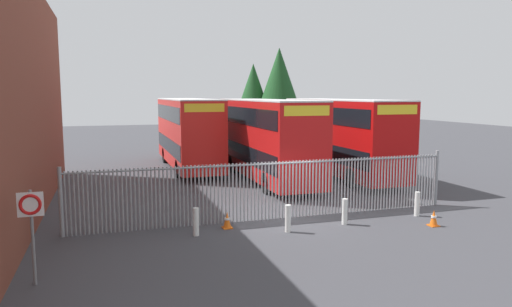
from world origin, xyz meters
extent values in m
plane|color=#3D3D42|center=(0.00, 8.00, 0.00)|extent=(100.00, 100.00, 0.00)
cylinder|color=gray|center=(-8.04, 0.00, 1.10)|extent=(0.06, 0.06, 2.20)
cylinder|color=gray|center=(-7.90, 0.00, 1.10)|extent=(0.06, 0.06, 2.20)
cylinder|color=gray|center=(-7.76, 0.00, 1.10)|extent=(0.06, 0.06, 2.20)
cylinder|color=gray|center=(-7.62, 0.00, 1.10)|extent=(0.06, 0.06, 2.20)
cylinder|color=gray|center=(-7.48, 0.00, 1.10)|extent=(0.06, 0.06, 2.20)
cylinder|color=gray|center=(-7.34, 0.00, 1.10)|extent=(0.06, 0.06, 2.20)
cylinder|color=gray|center=(-7.20, 0.00, 1.10)|extent=(0.06, 0.06, 2.20)
cylinder|color=gray|center=(-7.06, 0.00, 1.10)|extent=(0.06, 0.06, 2.20)
cylinder|color=gray|center=(-6.92, 0.00, 1.10)|extent=(0.06, 0.06, 2.20)
cylinder|color=gray|center=(-6.78, 0.00, 1.10)|extent=(0.06, 0.06, 2.20)
cylinder|color=gray|center=(-6.64, 0.00, 1.10)|extent=(0.06, 0.06, 2.20)
cylinder|color=gray|center=(-6.50, 0.00, 1.10)|extent=(0.06, 0.06, 2.20)
cylinder|color=gray|center=(-6.36, 0.00, 1.10)|extent=(0.06, 0.06, 2.20)
cylinder|color=gray|center=(-6.22, 0.00, 1.10)|extent=(0.06, 0.06, 2.20)
cylinder|color=gray|center=(-6.08, 0.00, 1.10)|extent=(0.06, 0.06, 2.20)
cylinder|color=gray|center=(-5.94, 0.00, 1.10)|extent=(0.06, 0.06, 2.20)
cylinder|color=gray|center=(-5.80, 0.00, 1.10)|extent=(0.06, 0.06, 2.20)
cylinder|color=gray|center=(-5.66, 0.00, 1.10)|extent=(0.06, 0.06, 2.20)
cylinder|color=gray|center=(-5.52, 0.00, 1.10)|extent=(0.06, 0.06, 2.20)
cylinder|color=gray|center=(-5.38, 0.00, 1.10)|extent=(0.06, 0.06, 2.20)
cylinder|color=gray|center=(-5.24, 0.00, 1.10)|extent=(0.06, 0.06, 2.20)
cylinder|color=gray|center=(-5.10, 0.00, 1.10)|extent=(0.06, 0.06, 2.20)
cylinder|color=gray|center=(-4.96, 0.00, 1.10)|extent=(0.06, 0.06, 2.20)
cylinder|color=gray|center=(-4.83, 0.00, 1.10)|extent=(0.06, 0.06, 2.20)
cylinder|color=gray|center=(-4.69, 0.00, 1.10)|extent=(0.06, 0.06, 2.20)
cylinder|color=gray|center=(-4.55, 0.00, 1.10)|extent=(0.06, 0.06, 2.20)
cylinder|color=gray|center=(-4.41, 0.00, 1.10)|extent=(0.06, 0.06, 2.20)
cylinder|color=gray|center=(-4.27, 0.00, 1.10)|extent=(0.06, 0.06, 2.20)
cylinder|color=gray|center=(-4.13, 0.00, 1.10)|extent=(0.06, 0.06, 2.20)
cylinder|color=gray|center=(-3.99, 0.00, 1.10)|extent=(0.06, 0.06, 2.20)
cylinder|color=gray|center=(-3.85, 0.00, 1.10)|extent=(0.06, 0.06, 2.20)
cylinder|color=gray|center=(-3.71, 0.00, 1.10)|extent=(0.06, 0.06, 2.20)
cylinder|color=gray|center=(-3.57, 0.00, 1.10)|extent=(0.06, 0.06, 2.20)
cylinder|color=gray|center=(-3.43, 0.00, 1.10)|extent=(0.06, 0.06, 2.20)
cylinder|color=gray|center=(-3.29, 0.00, 1.10)|extent=(0.06, 0.06, 2.20)
cylinder|color=gray|center=(-3.15, 0.00, 1.10)|extent=(0.06, 0.06, 2.20)
cylinder|color=gray|center=(-3.01, 0.00, 1.10)|extent=(0.06, 0.06, 2.20)
cylinder|color=gray|center=(-2.87, 0.00, 1.10)|extent=(0.06, 0.06, 2.20)
cylinder|color=gray|center=(-2.73, 0.00, 1.10)|extent=(0.06, 0.06, 2.20)
cylinder|color=gray|center=(-2.59, 0.00, 1.10)|extent=(0.06, 0.06, 2.20)
cylinder|color=gray|center=(-2.45, 0.00, 1.10)|extent=(0.06, 0.06, 2.20)
cylinder|color=gray|center=(-2.31, 0.00, 1.10)|extent=(0.06, 0.06, 2.20)
cylinder|color=gray|center=(-2.17, 0.00, 1.10)|extent=(0.06, 0.06, 2.20)
cylinder|color=gray|center=(-2.03, 0.00, 1.10)|extent=(0.06, 0.06, 2.20)
cylinder|color=gray|center=(-1.89, 0.00, 1.10)|extent=(0.06, 0.06, 2.20)
cylinder|color=gray|center=(-1.75, 0.00, 1.10)|extent=(0.06, 0.06, 2.20)
cylinder|color=gray|center=(-1.61, 0.00, 1.10)|extent=(0.06, 0.06, 2.20)
cylinder|color=gray|center=(-1.47, 0.00, 1.10)|extent=(0.06, 0.06, 2.20)
cylinder|color=gray|center=(-1.33, 0.00, 1.10)|extent=(0.06, 0.06, 2.20)
cylinder|color=gray|center=(-1.19, 0.00, 1.10)|extent=(0.06, 0.06, 2.20)
cylinder|color=gray|center=(-1.06, 0.00, 1.10)|extent=(0.06, 0.06, 2.20)
cylinder|color=gray|center=(-0.92, 0.00, 1.10)|extent=(0.06, 0.06, 2.20)
cylinder|color=gray|center=(-0.78, 0.00, 1.10)|extent=(0.06, 0.06, 2.20)
cylinder|color=gray|center=(-0.64, 0.00, 1.10)|extent=(0.06, 0.06, 2.20)
cylinder|color=gray|center=(-0.50, 0.00, 1.10)|extent=(0.06, 0.06, 2.20)
cylinder|color=gray|center=(-0.36, 0.00, 1.10)|extent=(0.06, 0.06, 2.20)
cylinder|color=gray|center=(-0.22, 0.00, 1.10)|extent=(0.06, 0.06, 2.20)
cylinder|color=gray|center=(-0.08, 0.00, 1.10)|extent=(0.06, 0.06, 2.20)
cylinder|color=gray|center=(0.06, 0.00, 1.10)|extent=(0.06, 0.06, 2.20)
cylinder|color=gray|center=(0.20, 0.00, 1.10)|extent=(0.06, 0.06, 2.20)
cylinder|color=gray|center=(0.34, 0.00, 1.10)|extent=(0.06, 0.06, 2.20)
cylinder|color=gray|center=(0.48, 0.00, 1.10)|extent=(0.06, 0.06, 2.20)
cylinder|color=gray|center=(0.62, 0.00, 1.10)|extent=(0.06, 0.06, 2.20)
cylinder|color=gray|center=(0.76, 0.00, 1.10)|extent=(0.06, 0.06, 2.20)
cylinder|color=gray|center=(0.90, 0.00, 1.10)|extent=(0.06, 0.06, 2.20)
cylinder|color=gray|center=(1.04, 0.00, 1.10)|extent=(0.06, 0.06, 2.20)
cylinder|color=gray|center=(1.18, 0.00, 1.10)|extent=(0.06, 0.06, 2.20)
cylinder|color=gray|center=(1.32, 0.00, 1.10)|extent=(0.06, 0.06, 2.20)
cylinder|color=gray|center=(1.46, 0.00, 1.10)|extent=(0.06, 0.06, 2.20)
cylinder|color=gray|center=(1.60, 0.00, 1.10)|extent=(0.06, 0.06, 2.20)
cylinder|color=gray|center=(1.74, 0.00, 1.10)|extent=(0.06, 0.06, 2.20)
cylinder|color=gray|center=(1.88, 0.00, 1.10)|extent=(0.06, 0.06, 2.20)
cylinder|color=gray|center=(2.02, 0.00, 1.10)|extent=(0.06, 0.06, 2.20)
cylinder|color=gray|center=(2.16, 0.00, 1.10)|extent=(0.06, 0.06, 2.20)
cylinder|color=gray|center=(2.30, 0.00, 1.10)|extent=(0.06, 0.06, 2.20)
cylinder|color=gray|center=(2.44, 0.00, 1.10)|extent=(0.06, 0.06, 2.20)
cylinder|color=gray|center=(2.57, 0.00, 1.10)|extent=(0.06, 0.06, 2.20)
cylinder|color=gray|center=(2.71, 0.00, 1.10)|extent=(0.06, 0.06, 2.20)
cylinder|color=gray|center=(2.85, 0.00, 1.10)|extent=(0.06, 0.06, 2.20)
cylinder|color=gray|center=(2.99, 0.00, 1.10)|extent=(0.06, 0.06, 2.20)
cylinder|color=gray|center=(3.13, 0.00, 1.10)|extent=(0.06, 0.06, 2.20)
cylinder|color=gray|center=(3.27, 0.00, 1.10)|extent=(0.06, 0.06, 2.20)
cylinder|color=gray|center=(3.41, 0.00, 1.10)|extent=(0.06, 0.06, 2.20)
cylinder|color=gray|center=(3.55, 0.00, 1.10)|extent=(0.06, 0.06, 2.20)
cylinder|color=gray|center=(3.69, 0.00, 1.10)|extent=(0.06, 0.06, 2.20)
cylinder|color=gray|center=(3.83, 0.00, 1.10)|extent=(0.06, 0.06, 2.20)
cylinder|color=gray|center=(3.97, 0.00, 1.10)|extent=(0.06, 0.06, 2.20)
cylinder|color=gray|center=(4.11, 0.00, 1.10)|extent=(0.06, 0.06, 2.20)
cylinder|color=gray|center=(4.25, 0.00, 1.10)|extent=(0.06, 0.06, 2.20)
cylinder|color=gray|center=(4.39, 0.00, 1.10)|extent=(0.06, 0.06, 2.20)
cylinder|color=gray|center=(4.53, 0.00, 1.10)|extent=(0.06, 0.06, 2.20)
cylinder|color=gray|center=(4.67, 0.00, 1.10)|extent=(0.06, 0.06, 2.20)
cylinder|color=gray|center=(4.81, 0.00, 1.10)|extent=(0.06, 0.06, 2.20)
cylinder|color=gray|center=(4.95, 0.00, 1.10)|extent=(0.06, 0.06, 2.20)
cylinder|color=gray|center=(5.09, 0.00, 1.10)|extent=(0.06, 0.06, 2.20)
cylinder|color=gray|center=(5.23, 0.00, 1.10)|extent=(0.06, 0.06, 2.20)
cylinder|color=gray|center=(5.37, 0.00, 1.10)|extent=(0.06, 0.06, 2.20)
cylinder|color=gray|center=(5.51, 0.00, 1.10)|extent=(0.06, 0.06, 2.20)
cylinder|color=gray|center=(5.65, 0.00, 1.10)|extent=(0.06, 0.06, 2.20)
cylinder|color=gray|center=(5.79, 0.00, 1.10)|extent=(0.06, 0.06, 2.20)
cylinder|color=gray|center=(5.93, 0.00, 1.10)|extent=(0.06, 0.06, 2.20)
cylinder|color=gray|center=(6.07, 0.00, 1.10)|extent=(0.06, 0.06, 2.20)
cylinder|color=gray|center=(6.20, 0.00, 1.10)|extent=(0.06, 0.06, 2.20)
cylinder|color=gray|center=(6.34, 0.00, 1.10)|extent=(0.06, 0.06, 2.20)
cylinder|color=gray|center=(6.48, 0.00, 1.10)|extent=(0.06, 0.06, 2.20)
cylinder|color=gray|center=(6.62, 0.00, 1.10)|extent=(0.06, 0.06, 2.20)
cylinder|color=gray|center=(6.76, 0.00, 1.10)|extent=(0.06, 0.06, 2.20)
cylinder|color=gray|center=(-0.64, 0.00, 2.12)|extent=(14.80, 0.07, 0.07)
cylinder|color=gray|center=(-8.04, 0.00, 1.18)|extent=(0.14, 0.14, 2.35)
cylinder|color=gray|center=(6.76, 0.00, 1.18)|extent=(0.14, 0.14, 2.35)
cube|color=#B70C0C|center=(6.30, 7.69, 2.35)|extent=(2.50, 10.80, 4.00)
cube|color=black|center=(6.30, 7.69, 1.55)|extent=(2.54, 10.37, 0.90)
cube|color=black|center=(6.30, 7.69, 3.55)|extent=(2.54, 10.37, 0.90)
cube|color=yellow|center=(6.30, 2.34, 4.00)|extent=(2.12, 0.12, 0.44)
cube|color=silver|center=(6.30, 7.69, 4.38)|extent=(2.50, 10.80, 0.08)
cylinder|color=black|center=(5.20, 4.34, 0.52)|extent=(0.30, 1.04, 1.04)
cylinder|color=black|center=(7.40, 4.34, 0.52)|extent=(0.30, 1.04, 1.04)
cylinder|color=black|center=(5.20, 10.66, 0.52)|extent=(0.30, 1.04, 1.04)
cylinder|color=black|center=(7.40, 10.66, 0.52)|extent=(0.30, 1.04, 1.04)
cube|color=red|center=(1.75, 7.65, 2.35)|extent=(2.50, 10.80, 4.00)
cube|color=black|center=(1.75, 7.65, 1.55)|extent=(2.54, 10.37, 0.90)
cube|color=black|center=(1.75, 7.65, 3.55)|extent=(2.54, 10.37, 0.90)
cube|color=yellow|center=(1.75, 2.30, 4.00)|extent=(2.12, 0.12, 0.44)
cube|color=silver|center=(1.75, 7.65, 4.38)|extent=(2.50, 10.80, 0.08)
cylinder|color=black|center=(0.65, 4.30, 0.52)|extent=(0.30, 1.04, 1.04)
cylinder|color=black|center=(2.85, 4.30, 0.52)|extent=(0.30, 1.04, 1.04)
cylinder|color=black|center=(0.65, 10.62, 0.52)|extent=(0.30, 1.04, 1.04)
cylinder|color=black|center=(2.85, 10.62, 0.52)|extent=(0.30, 1.04, 1.04)
cube|color=red|center=(-1.59, 13.24, 2.35)|extent=(2.50, 10.80, 4.00)
cube|color=black|center=(-1.59, 13.24, 1.55)|extent=(2.54, 10.37, 0.90)
cube|color=black|center=(-1.59, 13.24, 3.55)|extent=(2.54, 10.37, 0.90)
cube|color=yellow|center=(-1.59, 7.89, 4.00)|extent=(2.12, 0.12, 0.44)
cube|color=silver|center=(-1.59, 13.24, 4.38)|extent=(2.50, 10.80, 0.08)
cylinder|color=black|center=(-2.69, 9.89, 0.52)|extent=(0.30, 1.04, 1.04)
cylinder|color=black|center=(-0.49, 9.89, 0.52)|extent=(0.30, 1.04, 1.04)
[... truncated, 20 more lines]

